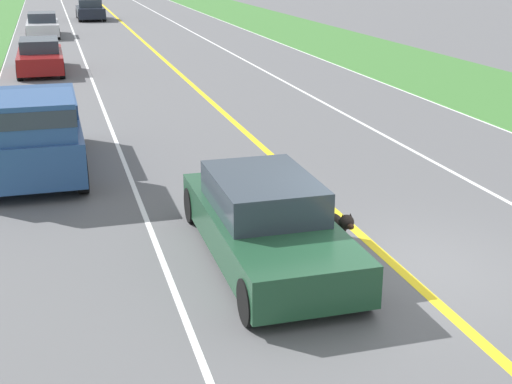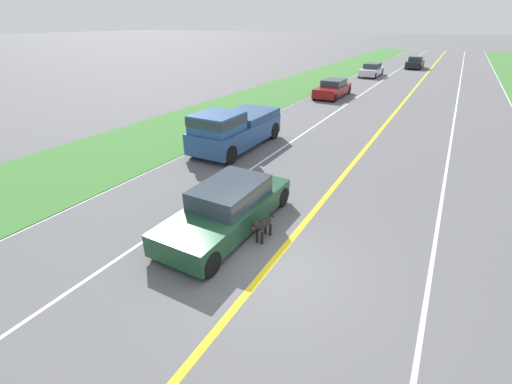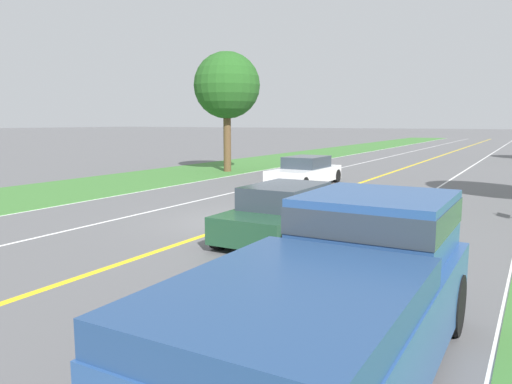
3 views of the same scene
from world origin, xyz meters
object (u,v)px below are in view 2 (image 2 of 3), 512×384
car_trailing_near (333,89)px  pickup_truck (234,128)px  car_trailing_mid (371,70)px  dog (262,225)px  ego_car (228,208)px  car_trailing_far (415,63)px

car_trailing_near → pickup_truck: bearing=89.6°
pickup_truck → car_trailing_mid: (-0.22, -27.80, -0.35)m
dog → pickup_truck: pickup_truck is taller
car_trailing_mid → dog: bearing=97.7°
pickup_truck → car_trailing_mid: size_ratio=1.15×
ego_car → dog: bearing=172.6°
ego_car → car_trailing_mid: (3.38, -33.74, 0.01)m
ego_car → car_trailing_near: size_ratio=1.01×
ego_car → car_trailing_far: 43.78m
pickup_truck → car_trailing_far: size_ratio=1.25×
dog → car_trailing_near: car_trailing_near is taller
car_trailing_mid → car_trailing_far: size_ratio=1.09×
dog → pickup_truck: size_ratio=0.23×
dog → car_trailing_mid: car_trailing_mid is taller
dog → car_trailing_far: car_trailing_far is taller
car_trailing_near → car_trailing_far: bearing=-98.3°
dog → car_trailing_near: 21.12m
dog → car_trailing_mid: bearing=-82.1°
dog → car_trailing_far: (1.27, -43.93, 0.18)m
ego_car → car_trailing_near: 20.74m
pickup_truck → car_trailing_mid: pickup_truck is taller
dog → car_trailing_mid: size_ratio=0.27×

